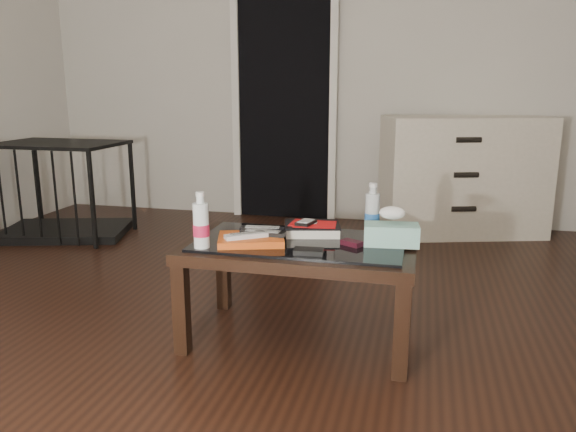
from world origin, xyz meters
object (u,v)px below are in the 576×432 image
Objects in this scene: coffee_table at (300,255)px; tissue_box at (391,235)px; pet_crate at (64,205)px; dresser at (463,176)px; water_bottle_left at (201,220)px; textbook at (312,229)px; water_bottle_right at (372,209)px.

tissue_box is (0.39, 0.03, 0.11)m from coffee_table.
dresser is at bearing -1.16° from pet_crate.
water_bottle_left is (-1.19, -2.31, 0.13)m from dresser.
coffee_table is 4.00× the size of textbook.
coffee_table is at bearing -115.19° from textbook.
water_bottle_right reaches higher than coffee_table.
water_bottle_right is at bearing -121.91° from dresser.
dresser is 5.43× the size of water_bottle_right.
coffee_table is 0.39m from water_bottle_right.
water_bottle_left and water_bottle_right have the same top height.
coffee_table is 0.16m from textbook.
dresser reaches higher than tissue_box.
pet_crate reaches higher than tissue_box.
water_bottle_right is at bearing 32.18° from coffee_table.
water_bottle_right reaches higher than tissue_box.
pet_crate is (-2.95, -0.77, -0.22)m from dresser.
tissue_box is at bearing -118.30° from dresser.
dresser reaches higher than water_bottle_left.
water_bottle_right is (-0.52, -1.92, 0.13)m from dresser.
water_bottle_left is 1.03× the size of tissue_box.
coffee_table is 0.47m from water_bottle_left.
pet_crate is 4.32× the size of water_bottle_right.
water_bottle_left reaches higher than coffee_table.
water_bottle_left is at bearing -154.72° from textbook.
water_bottle_right reaches higher than textbook.
tissue_box is at bearing -28.47° from textbook.
textbook is 1.09× the size of tissue_box.
water_bottle_right is at bearing -41.11° from pet_crate.
water_bottle_right is (2.44, -1.16, 0.35)m from pet_crate.
coffee_table is 2.53m from pet_crate.
water_bottle_left reaches higher than tissue_box.
water_bottle_right is at bearing -1.65° from textbook.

